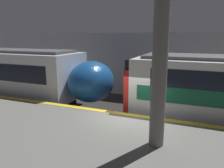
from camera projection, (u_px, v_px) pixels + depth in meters
ground_plane at (132, 138)px, 9.22m from camera, size 120.00×120.00×0.00m
platform at (110, 155)px, 6.90m from camera, size 40.00×4.88×1.08m
station_rear_barrier at (162, 66)px, 14.65m from camera, size 50.00×0.15×4.44m
support_pillar_near at (159, 76)px, 6.04m from camera, size 0.43×0.43×4.12m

